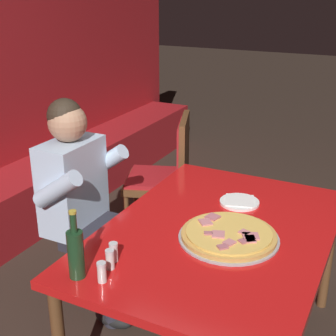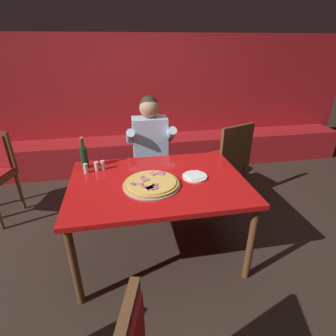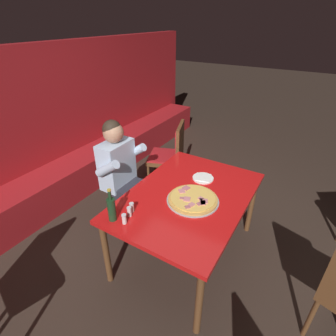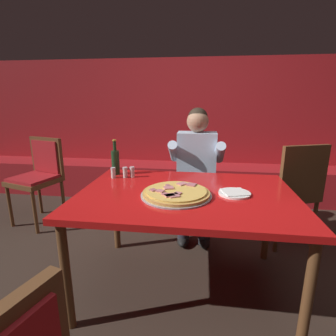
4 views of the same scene
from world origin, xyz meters
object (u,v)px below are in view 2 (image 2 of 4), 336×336
at_px(plate_white_paper, 195,176).
at_px(diner_seated_blue_shirt, 151,149).
at_px(main_dining_table, 158,187).
at_px(pizza, 152,183).
at_px(shaker_red_pepper_flakes, 103,166).
at_px(dining_chair_far_right, 227,156).
at_px(shaker_oregano, 86,169).
at_px(shaker_black_pepper, 97,167).
at_px(beer_bottle, 84,157).

distance_m(plate_white_paper, diner_seated_blue_shirt, 0.85).
distance_m(main_dining_table, pizza, 0.13).
bearing_deg(main_dining_table, diner_seated_blue_shirt, 86.93).
xyz_separation_m(shaker_red_pepper_flakes, dining_chair_far_right, (1.38, 0.45, -0.21)).
bearing_deg(shaker_oregano, shaker_black_pepper, 13.43).
xyz_separation_m(pizza, dining_chair_far_right, (0.99, 0.81, -0.19)).
height_order(plate_white_paper, shaker_red_pepper_flakes, shaker_red_pepper_flakes).
relative_size(beer_bottle, shaker_oregano, 3.40).
distance_m(diner_seated_blue_shirt, dining_chair_far_right, 0.89).
bearing_deg(shaker_black_pepper, pizza, -38.25).
xyz_separation_m(shaker_oregano, dining_chair_far_right, (1.53, 0.49, -0.21)).
distance_m(shaker_oregano, diner_seated_blue_shirt, 0.85).
xyz_separation_m(main_dining_table, plate_white_paper, (0.32, -0.00, 0.08)).
relative_size(main_dining_table, shaker_black_pepper, 16.85).
xyz_separation_m(shaker_black_pepper, dining_chair_far_right, (1.43, 0.46, -0.21)).
bearing_deg(shaker_oregano, plate_white_paper, -15.73).
xyz_separation_m(pizza, plate_white_paper, (0.38, 0.07, -0.01)).
relative_size(main_dining_table, dining_chair_far_right, 1.48).
xyz_separation_m(plate_white_paper, shaker_red_pepper_flakes, (-0.77, 0.30, 0.03)).
height_order(main_dining_table, pizza, pizza).
bearing_deg(diner_seated_blue_shirt, plate_white_paper, -71.22).
relative_size(plate_white_paper, beer_bottle, 0.72).
bearing_deg(dining_chair_far_right, shaker_black_pepper, -162.09).
bearing_deg(diner_seated_blue_shirt, beer_bottle, -146.11).
bearing_deg(dining_chair_far_right, beer_bottle, -166.24).
distance_m(shaker_black_pepper, diner_seated_blue_shirt, 0.77).
relative_size(shaker_red_pepper_flakes, dining_chair_far_right, 0.09).
distance_m(beer_bottle, diner_seated_blue_shirt, 0.80).
relative_size(shaker_red_pepper_flakes, shaker_oregano, 1.00).
distance_m(pizza, shaker_black_pepper, 0.57).
distance_m(main_dining_table, beer_bottle, 0.73).
distance_m(plate_white_paper, beer_bottle, 1.01).
height_order(pizza, beer_bottle, beer_bottle).
height_order(shaker_black_pepper, shaker_oregano, same).
xyz_separation_m(pizza, beer_bottle, (-0.55, 0.44, 0.09)).
bearing_deg(dining_chair_far_right, shaker_red_pepper_flakes, -162.09).
bearing_deg(diner_seated_blue_shirt, shaker_red_pepper_flakes, -134.29).
bearing_deg(pizza, shaker_black_pepper, 141.75).
xyz_separation_m(shaker_red_pepper_flakes, diner_seated_blue_shirt, (0.50, 0.51, -0.08)).
distance_m(beer_bottle, shaker_oregano, 0.13).
distance_m(shaker_red_pepper_flakes, shaker_oregano, 0.15).
xyz_separation_m(pizza, shaker_oregano, (-0.54, 0.33, 0.02)).
relative_size(pizza, plate_white_paper, 2.20).
height_order(beer_bottle, shaker_red_pepper_flakes, beer_bottle).
height_order(pizza, shaker_oregano, shaker_oregano).
xyz_separation_m(plate_white_paper, beer_bottle, (-0.93, 0.37, 0.10)).
height_order(main_dining_table, shaker_black_pepper, shaker_black_pepper).
bearing_deg(beer_bottle, shaker_red_pepper_flakes, -23.54).
xyz_separation_m(main_dining_table, shaker_red_pepper_flakes, (-0.45, 0.29, 0.11)).
relative_size(shaker_black_pepper, diner_seated_blue_shirt, 0.07).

